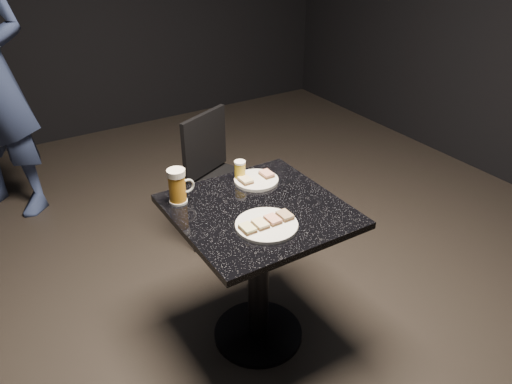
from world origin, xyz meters
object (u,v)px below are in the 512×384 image
(plate_large, at_px, (267,225))
(chair, at_px, (221,175))
(plate_small, at_px, (256,180))
(table, at_px, (258,253))
(beer_mug, at_px, (178,186))
(beer_tumbler, at_px, (240,171))

(plate_large, bearing_deg, chair, 73.35)
(plate_small, relative_size, table, 0.28)
(beer_mug, relative_size, beer_tumbler, 1.61)
(chair, bearing_deg, plate_small, -100.70)
(beer_tumbler, height_order, chair, chair)
(table, height_order, beer_mug, beer_mug)
(plate_large, xyz_separation_m, chair, (0.27, 0.91, -0.26))
(plate_small, distance_m, beer_mug, 0.39)
(plate_small, xyz_separation_m, chair, (0.11, 0.57, -0.26))
(plate_small, bearing_deg, beer_tumbler, 136.72)
(plate_small, relative_size, chair, 0.24)
(table, distance_m, chair, 0.81)
(plate_large, height_order, plate_small, same)
(plate_small, height_order, table, plate_small)
(beer_mug, xyz_separation_m, beer_tumbler, (0.33, 0.03, -0.03))
(plate_small, distance_m, table, 0.34)
(plate_large, relative_size, chair, 0.30)
(plate_large, bearing_deg, plate_small, 64.28)
(table, relative_size, beer_mug, 4.75)
(plate_large, xyz_separation_m, table, (0.05, 0.14, -0.25))
(beer_mug, bearing_deg, chair, 48.07)
(table, xyz_separation_m, beer_mug, (-0.27, 0.23, 0.32))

